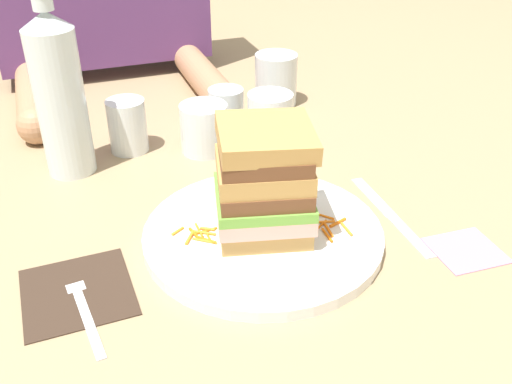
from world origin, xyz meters
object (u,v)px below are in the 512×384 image
Objects in this scene: main_plate at (264,237)px; napkin_pink at (466,250)px; sandwich at (265,184)px; empty_tumbler_2 at (226,109)px; napkin_dark at (77,291)px; empty_tumbler_1 at (276,79)px; empty_tumbler_0 at (204,128)px; juice_glass at (270,121)px; water_bottle at (59,94)px; knife at (392,216)px; fork at (81,302)px; empty_tumbler_3 at (127,126)px.

napkin_pink is (0.22, -0.10, -0.01)m from main_plate.
sandwich reaches higher than empty_tumbler_2.
napkin_dark is 0.59m from empty_tumbler_1.
main_plate reaches higher than napkin_dark.
main_plate is at bearing 155.35° from napkin_pink.
sandwich reaches higher than empty_tumbler_0.
empty_tumbler_1 is at bearing 64.94° from juice_glass.
napkin_pink is (0.43, -0.38, -0.12)m from water_bottle.
empty_tumbler_0 reaches higher than knife.
water_bottle is at bearing 86.40° from fork.
empty_tumbler_0 is at bearing 173.22° from juice_glass.
napkin_pink is at bearing -84.96° from empty_tumbler_1.
juice_glass reaches higher than empty_tumbler_2.
sandwich is 0.34m from empty_tumbler_2.
napkin_dark is 1.45× the size of juice_glass.
water_bottle reaches higher than juice_glass.
empty_tumbler_0 is (0.23, 0.28, 0.04)m from napkin_dark.
napkin_dark is 0.62× the size of knife.
water_bottle is 3.39× the size of napkin_pink.
sandwich reaches higher than fork.
empty_tumbler_3 is at bearing 110.14° from main_plate.
water_bottle is at bearing 143.94° from knife.
juice_glass is 1.06× the size of napkin_pink.
napkin_pink is (0.05, -0.51, -0.05)m from empty_tumbler_1.
fork is at bearing -132.12° from empty_tumbler_1.
empty_tumbler_1 reaches higher than juice_glass.
napkin_dark is at bearing 169.32° from napkin_pink.
napkin_dark is 0.37m from empty_tumbler_0.
sandwich reaches higher than main_plate.
empty_tumbler_1 is 0.52m from napkin_pink.
empty_tumbler_1 is at bearing 66.34° from sandwich.
empty_tumbler_1 reaches higher than empty_tumbler_2.
empty_tumbler_3 is (0.11, 0.35, 0.04)m from fork.
sandwich is 1.65× the size of juice_glass.
juice_glass is at bearing -3.50° from water_bottle.
water_bottle reaches higher than sandwich.
empty_tumbler_0 is at bearing 53.56° from fork.
napkin_dark is at bearing -141.04° from juice_glass.
empty_tumbler_3 is at bearing 165.76° from juice_glass.
water_bottle is (-0.21, 0.27, 0.12)m from main_plate.
sandwich is 0.24m from napkin_dark.
juice_glass is 0.17m from empty_tumbler_1.
napkin_pink is at bearing -71.75° from juice_glass.
napkin_dark is 0.46m from napkin_pink.
water_bottle is 3.24× the size of empty_tumbler_3.
empty_tumbler_0 reaches higher than napkin_pink.
juice_glass is (0.11, 0.25, 0.03)m from main_plate.
main_plate is at bearing -69.86° from empty_tumbler_3.
empty_tumbler_2 is 0.87× the size of napkin_pink.
juice_glass reaches higher than napkin_pink.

